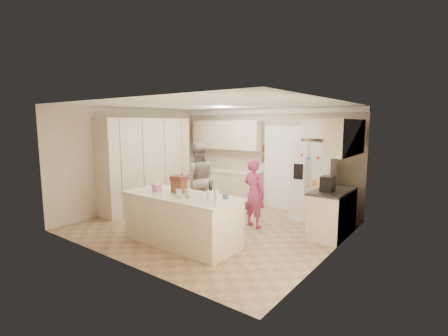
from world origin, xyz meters
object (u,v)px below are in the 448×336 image
Objects in this scene: utensil_crock at (210,195)px; tissue_box at (157,188)px; refrigerator at (314,181)px; island_base at (182,220)px; dollhouse_body at (179,187)px; coffee_maker at (328,184)px; teen_girl at (254,193)px; teen_boy at (198,179)px.

tissue_box is (-1.20, -0.15, -0.00)m from utensil_crock.
refrigerator reaches higher than island_base.
refrigerator reaches higher than dollhouse_body.
refrigerator is 3.59m from tissue_box.
tissue_box is at bearing -142.43° from coffee_maker.
teen_girl is (-1.49, -0.26, -0.33)m from coffee_maker.
utensil_crock is 0.09× the size of teen_boy.
teen_girl reaches higher than dollhouse_body.
teen_girl is at bearing -126.58° from refrigerator.
refrigerator is 12.00× the size of utensil_crock.
coffee_maker is 1.55m from teen_girl.
island_base is at bearing 10.30° from tissue_box.
island_base is 15.71× the size of tissue_box.
teen_boy is at bearing -156.31° from refrigerator.
teen_boy reaches higher than utensil_crock.
island_base is at bearing -33.69° from dollhouse_body.
coffee_maker is 2.84m from dollhouse_body.
coffee_maker reaches higher than island_base.
dollhouse_body is 1.79m from teen_boy.
tissue_box is (-2.60, -2.00, -0.07)m from coffee_maker.
coffee_maker is at bearing 42.83° from island_base.
teen_girl is (-0.09, 1.59, -0.26)m from utensil_crock.
teen_girl is (0.56, 1.64, 0.30)m from island_base.
dollhouse_body reaches higher than tissue_box.
coffee_maker is 2.87m from island_base.
dollhouse_body is at bearing 146.31° from island_base.
teen_boy is (-0.49, 1.74, -0.11)m from tissue_box.
teen_boy is at bearing 120.05° from dollhouse_body.
tissue_box is (-0.55, -0.10, 0.56)m from island_base.
teen_girl reaches higher than tissue_box.
coffee_maker is 2.00× the size of utensil_crock.
utensil_crock is (-0.72, -2.88, 0.10)m from refrigerator.
refrigerator is 2.97m from utensil_crock.
tissue_box is at bearing 68.06° from teen_girl.
coffee_maker is (0.68, -1.03, 0.17)m from refrigerator.
refrigerator reaches higher than coffee_maker.
utensil_crock is at bearing -127.12° from coffee_maker.
teen_girl is (-0.81, -1.29, -0.16)m from refrigerator.
utensil_crock is 1.07× the size of tissue_box.
coffee_maker is at bearing -159.64° from teen_girl.
utensil_crock is at bearing 103.79° from teen_girl.
coffee_maker is 3.28m from tissue_box.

